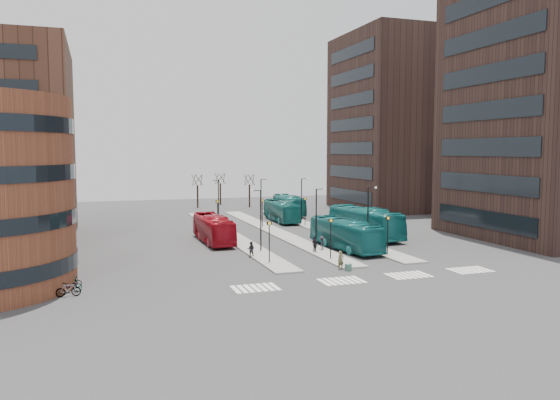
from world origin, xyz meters
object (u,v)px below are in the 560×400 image
object	(u,v)px
teal_bus_b	(281,211)
suitcase	(348,267)
teal_bus_a	(345,234)
teal_bus_c	(365,222)
red_bus	(213,229)
commuter_c	(322,243)
bicycle_mid	(68,290)
commuter_b	(315,244)
teal_bus_d	(289,205)
bicycle_near	(69,286)
commuter_a	(251,249)
traveller	(341,260)
bicycle_far	(70,282)

from	to	relation	value
teal_bus_b	suitcase	bearing A→B (deg)	-96.44
teal_bus_a	teal_bus_c	xyz separation A→B (m)	(5.64, 6.50, 0.19)
red_bus	commuter_c	world-z (taller)	red_bus
suitcase	teal_bus_a	xyz separation A→B (m)	(4.12, 9.30, 1.27)
commuter_c	bicycle_mid	xyz separation A→B (m)	(-23.52, -10.47, -0.25)
commuter_b	commuter_c	size ratio (longest dim) A/B	1.16
teal_bus_b	teal_bus_d	world-z (taller)	teal_bus_d
commuter_c	bicycle_near	size ratio (longest dim) A/B	0.85
teal_bus_b	teal_bus_c	bearing A→B (deg)	-71.62
teal_bus_d	commuter_b	size ratio (longest dim) A/B	6.30
teal_bus_a	teal_bus_d	bearing A→B (deg)	77.11
bicycle_near	commuter_b	bearing A→B (deg)	-83.86
suitcase	commuter_a	size ratio (longest dim) A/B	0.39
teal_bus_b	teal_bus_d	xyz separation A→B (m)	(3.78, 7.42, 0.05)
traveller	bicycle_mid	world-z (taller)	traveller
commuter_b	commuter_c	xyz separation A→B (m)	(1.13, 1.03, -0.12)
red_bus	teal_bus_d	bearing A→B (deg)	51.89
bicycle_mid	bicycle_far	bearing A→B (deg)	-1.55
red_bus	teal_bus_b	distance (m)	19.37
commuter_a	teal_bus_d	bearing A→B (deg)	-93.46
bicycle_far	teal_bus_d	bearing A→B (deg)	-32.51
red_bus	bicycle_far	world-z (taller)	red_bus
suitcase	teal_bus_d	xyz separation A→B (m)	(8.78, 39.76, 1.25)
teal_bus_c	commuter_b	size ratio (longest dim) A/B	7.19
teal_bus_d	traveller	bearing A→B (deg)	-98.92
bicycle_near	bicycle_far	bearing A→B (deg)	-14.31
teal_bus_a	teal_bus_b	distance (m)	23.06
commuter_c	bicycle_far	size ratio (longest dim) A/B	0.91
teal_bus_d	traveller	size ratio (longest dim) A/B	6.88
suitcase	commuter_a	world-z (taller)	commuter_a
bicycle_near	bicycle_mid	world-z (taller)	bicycle_mid
teal_bus_b	teal_bus_c	world-z (taller)	teal_bus_c
commuter_a	traveller	bearing A→B (deg)	149.02
suitcase	teal_bus_d	distance (m)	40.74
suitcase	bicycle_far	size ratio (longest dim) A/B	0.36
traveller	suitcase	bearing A→B (deg)	-64.05
teal_bus_a	commuter_c	size ratio (longest dim) A/B	7.45
bicycle_near	teal_bus_b	bearing A→B (deg)	-54.11
teal_bus_d	commuter_c	world-z (taller)	teal_bus_d
teal_bus_a	commuter_a	bearing A→B (deg)	-178.90
teal_bus_c	bicycle_far	world-z (taller)	teal_bus_c
traveller	commuter_a	distance (m)	9.63
teal_bus_d	traveller	distance (m)	40.17
red_bus	teal_bus_b	world-z (taller)	red_bus
suitcase	traveller	size ratio (longest dim) A/B	0.37
teal_bus_a	teal_bus_b	xyz separation A→B (m)	(0.89, 23.04, -0.07)
commuter_a	red_bus	bearing A→B (deg)	-58.03
teal_bus_b	teal_bus_d	bearing A→B (deg)	65.34
commuter_c	teal_bus_d	bearing A→B (deg)	-159.88
teal_bus_d	bicycle_far	xyz separation A→B (m)	(-30.80, -38.27, -1.11)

